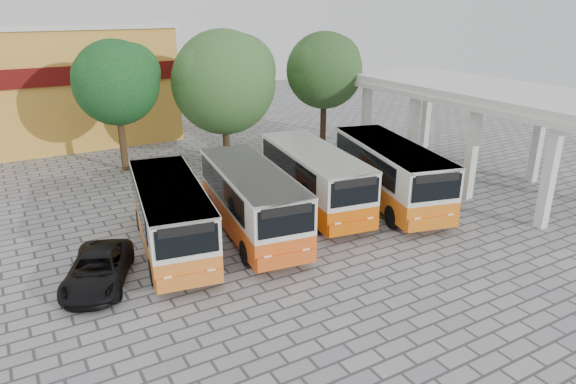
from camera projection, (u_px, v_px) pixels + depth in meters
ground at (370, 243)px, 21.84m from camera, size 90.00×90.00×0.00m
terminal_shelter at (480, 94)px, 28.31m from camera, size 6.80×15.80×5.40m
shophouse_block at (21, 85)px, 36.39m from camera, size 20.40×10.40×8.30m
bus_far_left at (171, 213)px, 20.74m from camera, size 3.67×8.26×2.86m
bus_centre_left at (252, 198)px, 22.19m from camera, size 3.61×8.51×2.97m
bus_centre_right at (314, 175)px, 24.99m from camera, size 3.70×8.60×2.99m
bus_far_right at (390, 170)px, 25.58m from camera, size 4.62×9.06×3.10m
tree_left at (117, 80)px, 29.59m from camera, size 5.17×4.92×7.77m
tree_middle at (225, 79)px, 31.82m from camera, size 6.77×6.45×8.22m
tree_right at (325, 68)px, 33.60m from camera, size 5.25×5.00×7.97m
parked_car at (98, 269)px, 18.48m from camera, size 3.49×4.77×1.20m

